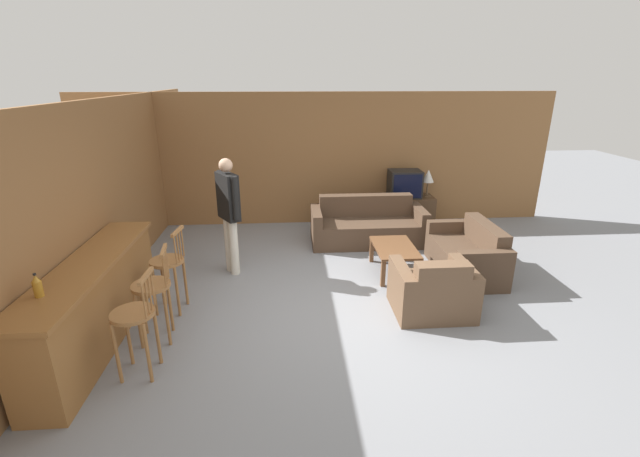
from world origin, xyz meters
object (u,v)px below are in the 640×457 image
at_px(bar_chair_far, 169,267).
at_px(person_by_window, 229,210).
at_px(loveseat_right, 468,255).
at_px(tv, 405,184).
at_px(bottle, 37,286).
at_px(bar_chair_mid, 153,292).
at_px(coffee_table, 395,250).
at_px(tv_unit, 403,211).
at_px(couch_far, 367,226).
at_px(armchair_near, 433,291).
at_px(table_lamp, 428,177).
at_px(bar_chair_near, 135,321).

height_order(bar_chair_far, person_by_window, person_by_window).
relative_size(loveseat_right, tv, 2.37).
bearing_deg(bottle, bar_chair_mid, 44.29).
height_order(coffee_table, person_by_window, person_by_window).
relative_size(bottle, person_by_window, 0.13).
distance_m(tv, person_by_window, 3.76).
relative_size(bar_chair_far, tv_unit, 0.93).
height_order(bar_chair_far, couch_far, bar_chair_far).
xyz_separation_m(armchair_near, table_lamp, (0.96, 3.41, 0.69)).
bearing_deg(loveseat_right, coffee_table, 176.56).
bearing_deg(coffee_table, bar_chair_far, -164.07).
bearing_deg(bar_chair_mid, couch_far, 44.40).
bearing_deg(loveseat_right, bar_chair_near, -153.85).
bearing_deg(person_by_window, bar_chair_mid, -109.94).
bearing_deg(person_by_window, tv, 32.06).
xyz_separation_m(loveseat_right, table_lamp, (0.05, 2.28, 0.70)).
bearing_deg(coffee_table, tv_unit, 72.29).
height_order(bar_chair_near, tv_unit, bar_chair_near).
xyz_separation_m(bar_chair_near, tv_unit, (3.82, 4.36, -0.31)).
relative_size(bar_chair_far, bottle, 4.83).
height_order(bottle, person_by_window, person_by_window).
height_order(bar_chair_mid, tv_unit, bar_chair_mid).
height_order(armchair_near, loveseat_right, armchair_near).
height_order(bar_chair_mid, tv, tv).
relative_size(coffee_table, tv_unit, 0.79).
xyz_separation_m(bar_chair_near, coffee_table, (3.12, 2.15, -0.24)).
relative_size(loveseat_right, person_by_window, 0.83).
distance_m(armchair_near, tv, 3.49).
xyz_separation_m(coffee_table, tv, (0.71, 2.21, 0.49)).
bearing_deg(coffee_table, bar_chair_mid, -153.56).
bearing_deg(couch_far, tv_unit, 44.93).
distance_m(bar_chair_far, couch_far, 3.69).
height_order(bar_chair_far, tv, tv).
bearing_deg(tv, couch_far, -135.17).
bearing_deg(bar_chair_mid, coffee_table, 26.44).
bearing_deg(couch_far, coffee_table, -82.27).
bearing_deg(bar_chair_near, tv_unit, 48.76).
relative_size(bar_chair_mid, armchair_near, 1.14).
bearing_deg(bar_chair_mid, bar_chair_far, 90.00).
bearing_deg(coffee_table, table_lamp, 62.06).
xyz_separation_m(bar_chair_far, tv, (3.82, 3.10, 0.25)).
bearing_deg(table_lamp, tv_unit, -180.00).
xyz_separation_m(bar_chair_mid, couch_far, (2.94, 2.88, -0.31)).
height_order(bar_chair_mid, bottle, bottle).
height_order(bar_chair_far, tv_unit, bar_chair_far).
xyz_separation_m(couch_far, person_by_window, (-2.30, -1.11, 0.71)).
bearing_deg(person_by_window, coffee_table, -4.90).
bearing_deg(loveseat_right, tv, 100.49).
height_order(bar_chair_far, coffee_table, bar_chair_far).
bearing_deg(person_by_window, table_lamp, 28.69).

